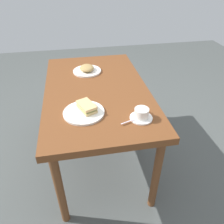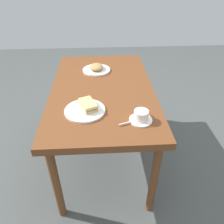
{
  "view_description": "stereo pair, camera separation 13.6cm",
  "coord_description": "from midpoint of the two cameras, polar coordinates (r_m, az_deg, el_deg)",
  "views": [
    {
      "loc": [
        -1.46,
        0.15,
        1.55
      ],
      "look_at": [
        -0.37,
        -0.05,
        0.76
      ],
      "focal_mm": 34.96,
      "sensor_mm": 36.0,
      "label": 1
    },
    {
      "loc": [
        -1.48,
        0.01,
        1.55
      ],
      "look_at": [
        -0.37,
        -0.05,
        0.76
      ],
      "focal_mm": 34.96,
      "sensor_mm": 36.0,
      "label": 2
    }
  ],
  "objects": [
    {
      "name": "sandwich_front",
      "position": [
        1.41,
        -9.42,
        1.28
      ],
      "size": [
        0.16,
        0.13,
        0.05
      ],
      "color": "#E1BD78",
      "rests_on": "sandwich_plate"
    },
    {
      "name": "dining_table",
      "position": [
        1.72,
        -6.3,
        4.03
      ],
      "size": [
        1.29,
        0.78,
        0.73
      ],
      "color": "brown",
      "rests_on": "ground_plane"
    },
    {
      "name": "spoon",
      "position": [
        1.31,
        1.89,
        -2.4
      ],
      "size": [
        0.04,
        0.1,
        0.01
      ],
      "color": "silver",
      "rests_on": "coffee_saucer"
    },
    {
      "name": "sandwich_plate",
      "position": [
        1.41,
        -10.12,
        -0.21
      ],
      "size": [
        0.26,
        0.26,
        0.01
      ],
      "primitive_type": "cylinder",
      "color": "white",
      "rests_on": "dining_table"
    },
    {
      "name": "side_food_pile",
      "position": [
        1.94,
        -8.63,
        11.28
      ],
      "size": [
        0.15,
        0.12,
        0.04
      ],
      "primitive_type": "ellipsoid",
      "color": "#AA8950",
      "rests_on": "side_plate"
    },
    {
      "name": "ground_plane",
      "position": [
        2.13,
        -5.16,
        -11.03
      ],
      "size": [
        6.0,
        6.0,
        0.0
      ],
      "primitive_type": "plane",
      "color": "#4C504F"
    },
    {
      "name": "coffee_saucer",
      "position": [
        1.35,
        4.78,
        -1.64
      ],
      "size": [
        0.14,
        0.14,
        0.01
      ],
      "primitive_type": "cylinder",
      "color": "white",
      "rests_on": "dining_table"
    },
    {
      "name": "side_plate",
      "position": [
        1.95,
        -8.56,
        10.5
      ],
      "size": [
        0.24,
        0.24,
        0.01
      ],
      "primitive_type": "cylinder",
      "color": "white",
      "rests_on": "dining_table"
    },
    {
      "name": "coffee_cup",
      "position": [
        1.33,
        4.88,
        -0.3
      ],
      "size": [
        0.11,
        0.09,
        0.06
      ],
      "color": "white",
      "rests_on": "coffee_saucer"
    }
  ]
}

